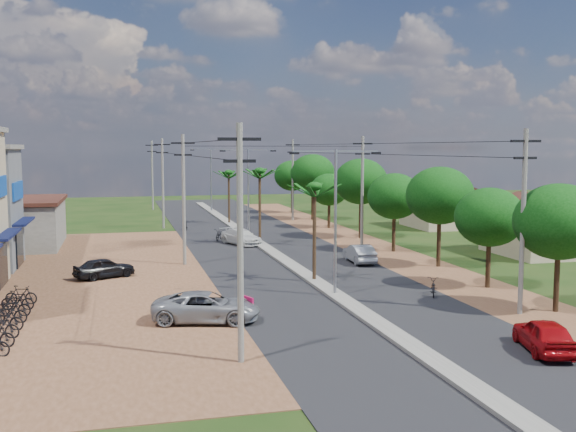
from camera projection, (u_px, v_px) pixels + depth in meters
name	position (u px, v px, depth m)	size (l,w,h in m)	color
ground	(335.00, 296.00, 36.75)	(160.00, 160.00, 0.00)	black
road	(273.00, 254.00, 51.22)	(12.00, 110.00, 0.04)	black
median	(265.00, 248.00, 54.11)	(1.00, 90.00, 0.18)	#605E56
dirt_lot_west	(58.00, 281.00, 40.81)	(18.00, 46.00, 0.04)	#55321D
dirt_shoulder_east	(378.00, 250.00, 53.29)	(5.00, 90.00, 0.03)	#55321D
house_east_near	(545.00, 223.00, 51.03)	(7.60, 7.50, 4.60)	tan
house_east_far	(445.00, 204.00, 68.64)	(7.60, 7.50, 4.60)	tan
tree_east_a	(559.00, 222.00, 32.83)	(4.40, 4.40, 6.37)	black
tree_east_b	(490.00, 217.00, 38.60)	(4.00, 4.00, 5.83)	black
tree_east_c	(440.00, 196.00, 45.38)	(4.60, 4.60, 6.83)	black
tree_east_d	(394.00, 196.00, 52.11)	(4.20, 4.20, 6.13)	black
tree_east_e	(361.00, 182.00, 59.80)	(4.80, 4.80, 7.14)	black
tree_east_f	(329.00, 190.00, 67.54)	(3.80, 3.80, 5.52)	black
tree_east_g	(313.00, 173.00, 75.26)	(5.00, 5.00, 7.38)	black
tree_east_h	(292.00, 176.00, 82.97)	(4.40, 4.40, 6.52)	black
palm_median_near	(315.00, 191.00, 40.05)	(2.00, 2.00, 6.15)	black
palm_median_mid	(260.00, 174.00, 55.45)	(2.00, 2.00, 6.55)	black
palm_median_far	(229.00, 175.00, 70.94)	(2.00, 2.00, 5.85)	black
streetlight_near	(335.00, 209.00, 36.27)	(5.10, 0.18, 8.00)	gray
streetlight_mid	(248.00, 185.00, 60.38)	(5.10, 0.18, 8.00)	gray
streetlight_far	(211.00, 174.00, 84.50)	(5.10, 0.18, 8.00)	gray
utility_pole_w_a	(240.00, 238.00, 24.92)	(1.60, 0.24, 9.00)	#605E56
utility_pole_w_b	(184.00, 196.00, 46.14)	(1.60, 0.24, 9.00)	#605E56
utility_pole_w_c	(163.00, 181.00, 67.36)	(1.60, 0.24, 9.00)	#605E56
utility_pole_w_d	(152.00, 173.00, 87.62)	(1.60, 0.24, 9.00)	#605E56
utility_pole_e_a	(523.00, 217.00, 32.31)	(1.60, 0.24, 9.00)	#605E56
utility_pole_e_b	(362.00, 190.00, 53.53)	(1.60, 0.24, 9.00)	#605E56
utility_pole_e_c	(293.00, 178.00, 74.75)	(1.60, 0.24, 9.00)	#605E56
car_red_near	(544.00, 336.00, 26.62)	(1.58, 3.93, 1.34)	maroon
car_silver_mid	(359.00, 254.00, 47.28)	(1.37, 3.94, 1.30)	gray
car_white_far	(241.00, 237.00, 56.14)	(1.81, 4.46, 1.29)	#B4B3AF
car_parked_silver	(207.00, 308.00, 31.22)	(2.30, 4.99, 1.39)	gray
car_parked_dark	(104.00, 268.00, 41.72)	(1.50, 3.72, 1.27)	black
moto_rider_east	(433.00, 288.00, 36.71)	(0.61, 1.76, 0.93)	black
moto_rider_west_a	(219.00, 235.00, 58.64)	(0.69, 1.96, 1.03)	black
moto_rider_west_b	(186.00, 225.00, 66.06)	(0.47, 1.65, 0.99)	black
roadside_sign	(247.00, 306.00, 32.29)	(0.49, 1.16, 1.01)	#A60F44
parked_scooter_row	(7.00, 316.00, 30.40)	(1.73, 9.96, 1.00)	black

